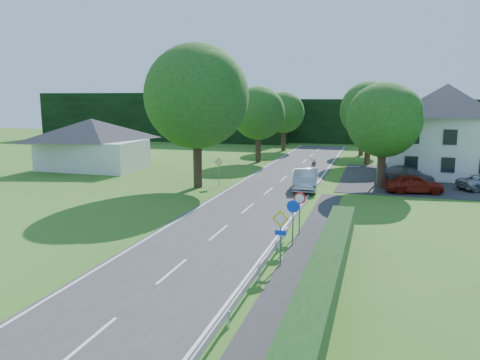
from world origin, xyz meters
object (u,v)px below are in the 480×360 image
(streetlight, at_px, (378,132))
(parked_car_grey, at_px, (407,175))
(parked_car_red, at_px, (414,184))
(moving_car, at_px, (306,179))
(parked_car_silver_a, at_px, (410,168))
(motorcycle, at_px, (314,163))
(parasol, at_px, (434,169))

(streetlight, distance_m, parked_car_grey, 4.57)
(streetlight, relative_size, parked_car_red, 1.83)
(moving_car, distance_m, parked_car_red, 8.33)
(parked_car_silver_a, height_order, parked_car_grey, parked_car_silver_a)
(parked_car_silver_a, bearing_deg, motorcycle, 72.54)
(motorcycle, distance_m, parked_car_silver_a, 9.60)
(motorcycle, height_order, parked_car_silver_a, parked_car_silver_a)
(motorcycle, xyz_separation_m, parked_car_grey, (8.83, -6.07, 0.17))
(streetlight, xyz_separation_m, parked_car_red, (2.90, -3.50, -3.68))
(parked_car_grey, bearing_deg, parasol, -13.60)
(parked_car_red, distance_m, parked_car_silver_a, 7.83)
(parasol, bearing_deg, moving_car, -145.19)
(streetlight, distance_m, parasol, 6.43)
(moving_car, xyz_separation_m, motorcycle, (-0.90, 11.39, -0.30))
(parked_car_red, bearing_deg, moving_car, 86.62)
(streetlight, xyz_separation_m, parked_car_grey, (2.57, 0.76, -3.70))
(parasol, bearing_deg, streetlight, -152.40)
(streetlight, height_order, parked_car_red, streetlight)
(parked_car_silver_a, bearing_deg, streetlight, 142.83)
(parked_car_silver_a, bearing_deg, parked_car_red, 176.84)
(moving_car, distance_m, parked_car_grey, 9.56)
(moving_car, distance_m, motorcycle, 11.43)
(streetlight, xyz_separation_m, moving_car, (-5.36, -4.57, -3.57))
(streetlight, xyz_separation_m, parasol, (4.87, 2.55, -3.34))
(parked_car_silver_a, relative_size, parasol, 2.05)
(parked_car_grey, height_order, parasol, parasol)
(streetlight, height_order, parasol, streetlight)
(moving_car, distance_m, parasol, 12.47)
(parked_car_silver_a, height_order, parasol, parasol)
(parked_car_grey, xyz_separation_m, parasol, (2.30, 1.79, 0.37))
(motorcycle, height_order, parasol, parasol)
(parked_car_red, bearing_deg, parked_car_grey, -6.30)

